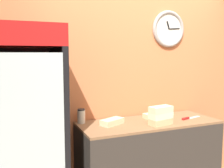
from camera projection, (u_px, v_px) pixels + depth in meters
name	position (u px, v px, depth m)	size (l,w,h in m)	color
wall_back	(135.00, 80.00, 3.14)	(5.20, 0.10, 2.70)	#D17547
prep_counter	(148.00, 162.00, 2.92)	(1.54, 0.60, 0.93)	#332D28
beverage_cooler	(25.00, 124.00, 2.36)	(0.65, 0.70, 1.90)	black
sandwich_stack_bottom	(161.00, 122.00, 2.73)	(0.26, 0.16, 0.07)	tan
sandwich_stack_middle	(161.00, 116.00, 2.73)	(0.26, 0.15, 0.07)	beige
sandwich_stack_top	(161.00, 109.00, 2.72)	(0.26, 0.16, 0.07)	beige
sandwich_flat_left	(112.00, 122.00, 2.73)	(0.28, 0.22, 0.06)	beige
sandwich_flat_right	(153.00, 116.00, 3.02)	(0.22, 0.13, 0.06)	beige
chefs_knife	(189.00, 118.00, 2.99)	(0.30, 0.12, 0.02)	silver
condiment_jar	(81.00, 116.00, 2.79)	(0.08, 0.08, 0.15)	silver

